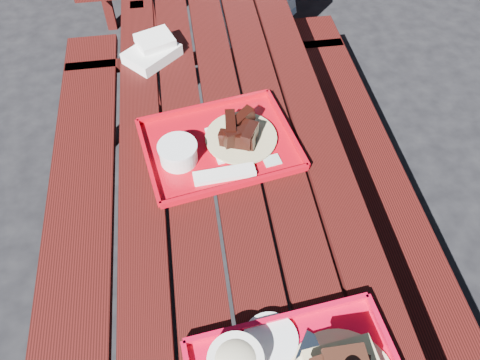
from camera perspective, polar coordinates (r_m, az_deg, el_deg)
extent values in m
plane|color=black|center=(2.15, -0.60, -10.48)|extent=(60.00, 60.00, 0.00)
cube|color=#3E0D0B|center=(1.55, -11.91, 0.96)|extent=(0.14, 2.40, 0.04)
cube|color=#3E0D0B|center=(1.54, -6.38, 1.62)|extent=(0.14, 2.40, 0.04)
cube|color=#3E0D0B|center=(1.54, -0.83, 2.26)|extent=(0.14, 2.40, 0.04)
cube|color=#3E0D0B|center=(1.56, 4.64, 2.88)|extent=(0.14, 2.40, 0.04)
cube|color=#3E0D0B|center=(1.59, 9.94, 3.45)|extent=(0.14, 2.40, 0.04)
cube|color=#3E0D0B|center=(1.83, -19.09, -6.02)|extent=(0.25, 2.40, 0.04)
cube|color=#3E0D0B|center=(2.53, -16.65, 7.35)|extent=(0.06, 0.06, 0.42)
cube|color=#3E0D0B|center=(1.91, 16.79, -1.72)|extent=(0.25, 2.40, 0.04)
cube|color=#3E0D0B|center=(2.59, 9.64, 10.21)|extent=(0.06, 0.06, 0.42)
cube|color=#3E0D0B|center=(2.48, -10.98, 12.84)|extent=(0.06, 0.06, 0.75)
cube|color=#3E0D0B|center=(2.51, 3.11, 14.32)|extent=(0.06, 0.06, 0.75)
cube|color=#3E0D0B|center=(2.45, -3.98, 14.70)|extent=(1.40, 0.06, 0.04)
cube|color=#3E0D0B|center=(3.43, -15.99, 20.37)|extent=(0.06, 0.06, 0.42)
cube|color=red|center=(1.22, 4.67, -16.46)|extent=(0.48, 0.06, 0.02)
cylinder|color=white|center=(1.20, 3.74, -18.79)|extent=(0.14, 0.14, 0.01)
cube|color=#B10412|center=(1.55, -2.54, 4.12)|extent=(0.53, 0.44, 0.01)
cube|color=#B10412|center=(1.67, -4.40, 8.93)|extent=(0.47, 0.09, 0.02)
cube|color=#B10412|center=(1.42, -0.43, -0.64)|extent=(0.47, 0.09, 0.02)
cube|color=#B10412|center=(1.60, 5.70, 6.48)|extent=(0.08, 0.36, 0.02)
cube|color=#B10412|center=(1.52, -11.21, 2.37)|extent=(0.08, 0.36, 0.02)
cube|color=white|center=(1.55, -0.63, 4.85)|extent=(0.19, 0.19, 0.01)
cylinder|color=tan|center=(1.55, 0.13, 5.23)|extent=(0.24, 0.24, 0.01)
cylinder|color=silver|center=(1.49, -7.53, 3.19)|extent=(0.12, 0.12, 0.06)
cylinder|color=white|center=(1.47, -7.67, 4.07)|extent=(0.13, 0.13, 0.01)
cube|color=white|center=(1.45, -1.90, 0.72)|extent=(0.20, 0.06, 0.02)
cube|color=#B2CAC3|center=(1.50, 3.92, 2.39)|extent=(0.06, 0.05, 0.00)
cube|color=white|center=(1.92, -10.67, 14.85)|extent=(0.24, 0.24, 0.04)
cube|color=white|center=(1.92, -10.33, 16.35)|extent=(0.16, 0.15, 0.04)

